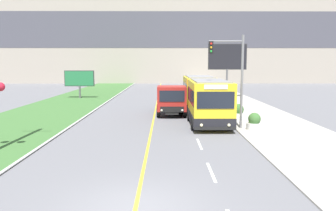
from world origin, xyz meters
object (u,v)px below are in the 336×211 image
city_bus (204,98)px  billboard_large (227,58)px  traffic_light_mast (233,70)px  planter_round_second (238,112)px  planter_round_near (254,122)px  billboard_small (79,79)px  dump_truck (171,100)px

city_bus → billboard_large: 15.57m
billboard_large → traffic_light_mast: bearing=-99.7°
traffic_light_mast → billboard_large: bearing=80.3°
city_bus → planter_round_second: (2.66, -0.58, -1.06)m
billboard_large → planter_round_near: size_ratio=6.11×
billboard_small → planter_round_near: size_ratio=3.34×
billboard_small → city_bus: bearing=-47.0°
billboard_large → planter_round_second: size_ratio=6.08×
dump_truck → planter_round_near: 8.38m
billboard_large → billboard_small: (-18.20, 0.10, -2.54)m
planter_round_near → planter_round_second: planter_round_second is taller
traffic_light_mast → billboard_small: 24.39m
billboard_large → billboard_small: size_ratio=1.83×
traffic_light_mast → planter_round_near: 3.65m
planter_round_near → billboard_large: bearing=84.5°
traffic_light_mast → planter_round_second: traffic_light_mast is taller
planter_round_near → planter_round_second: (-0.04, 4.52, -0.00)m
traffic_light_mast → planter_round_second: size_ratio=5.58×
dump_truck → traffic_light_mast: (3.84, -6.02, 2.63)m
city_bus → traffic_light_mast: bearing=-74.1°
dump_truck → planter_round_near: size_ratio=6.04×
planter_round_second → dump_truck: bearing=159.0°
city_bus → planter_round_second: city_bus is taller
billboard_small → planter_round_near: bearing=-50.4°
traffic_light_mast → planter_round_second: bearing=71.4°
dump_truck → billboard_large: bearing=61.5°
traffic_light_mast → planter_round_near: size_ratio=5.62×
planter_round_second → planter_round_near: bearing=-89.5°
city_bus → planter_round_second: bearing=-12.3°
city_bus → planter_round_near: size_ratio=11.49×
dump_truck → traffic_light_mast: bearing=-57.5°
planter_round_second → billboard_small: bearing=137.0°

